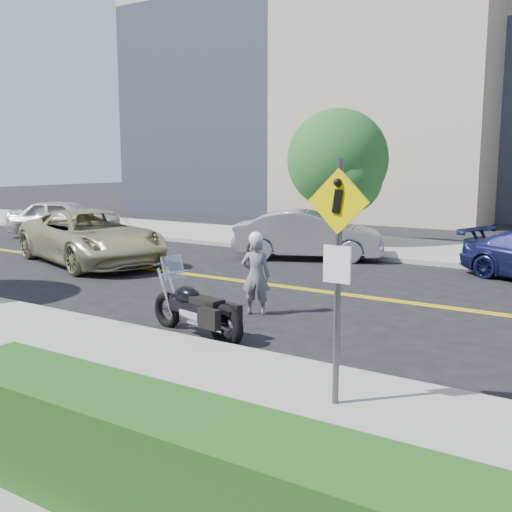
{
  "coord_description": "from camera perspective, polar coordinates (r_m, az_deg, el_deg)",
  "views": [
    {
      "loc": [
        7.2,
        -12.75,
        3.11
      ],
      "look_at": [
        0.64,
        -2.61,
        1.2
      ],
      "focal_mm": 42.0,
      "sensor_mm": 36.0,
      "label": 1
    }
  ],
  "objects": [
    {
      "name": "suv",
      "position": [
        19.05,
        -15.43,
        1.78
      ],
      "size": [
        6.49,
        4.43,
        1.65
      ],
      "primitive_type": "imported",
      "rotation": [
        0.0,
        0.0,
        1.26
      ],
      "color": "#BEB78B",
      "rests_on": "ground"
    },
    {
      "name": "building_left",
      "position": [
        39.89,
        6.89,
        22.55
      ],
      "size": [
        22.0,
        14.0,
        25.0
      ],
      "primitive_type": "cube",
      "color": "tan",
      "rests_on": "ground_plane"
    },
    {
      "name": "ground_plane",
      "position": [
        14.97,
        3.36,
        -3.02
      ],
      "size": [
        120.0,
        120.0,
        0.0
      ],
      "primitive_type": "plane",
      "color": "black",
      "rests_on": "ground"
    },
    {
      "name": "motorcycle",
      "position": [
        10.82,
        -5.75,
        -3.97
      ],
      "size": [
        2.37,
        1.12,
        1.39
      ],
      "primitive_type": null,
      "rotation": [
        0.0,
        0.0,
        -0.2
      ],
      "color": "black",
      "rests_on": "ground"
    },
    {
      "name": "motorcyclist",
      "position": [
        12.2,
        -0.02,
        -1.67
      ],
      "size": [
        0.7,
        0.61,
        1.71
      ],
      "rotation": [
        0.0,
        0.0,
        3.61
      ],
      "color": "#ACABB0",
      "rests_on": "ground"
    },
    {
      "name": "sidewalk_far",
      "position": [
        21.7,
        13.18,
        0.72
      ],
      "size": [
        60.0,
        5.0,
        0.15
      ],
      "primitive_type": "cube",
      "color": "#9E9B91",
      "rests_on": "ground_plane"
    },
    {
      "name": "pedestrian_sign",
      "position": [
        7.19,
        7.8,
        -0.3
      ],
      "size": [
        0.78,
        0.08,
        3.0
      ],
      "color": "#4C4C51",
      "rests_on": "sidewalk_near"
    },
    {
      "name": "parked_car_white",
      "position": [
        25.94,
        -17.74,
        3.43
      ],
      "size": [
        4.99,
        3.53,
        1.58
      ],
      "primitive_type": "imported",
      "rotation": [
        0.0,
        0.0,
        1.97
      ],
      "color": "silver",
      "rests_on": "ground"
    },
    {
      "name": "sidewalk_near",
      "position": [
        9.41,
        -20.19,
        -10.4
      ],
      "size": [
        60.0,
        5.0,
        0.15
      ],
      "primitive_type": "cube",
      "color": "#9E9B91",
      "rests_on": "ground_plane"
    },
    {
      "name": "tree_far_a",
      "position": [
        22.18,
        7.78,
        9.08
      ],
      "size": [
        3.67,
        3.67,
        5.02
      ],
      "rotation": [
        0.0,
        0.0,
        -0.36
      ],
      "color": "#382619",
      "rests_on": "ground"
    },
    {
      "name": "parked_car_silver",
      "position": [
        19.31,
        5.01,
        2.03
      ],
      "size": [
        5.0,
        3.39,
        1.56
      ],
      "primitive_type": "imported",
      "rotation": [
        0.0,
        0.0,
        1.98
      ],
      "color": "#9B9EA3",
      "rests_on": "ground"
    }
  ]
}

